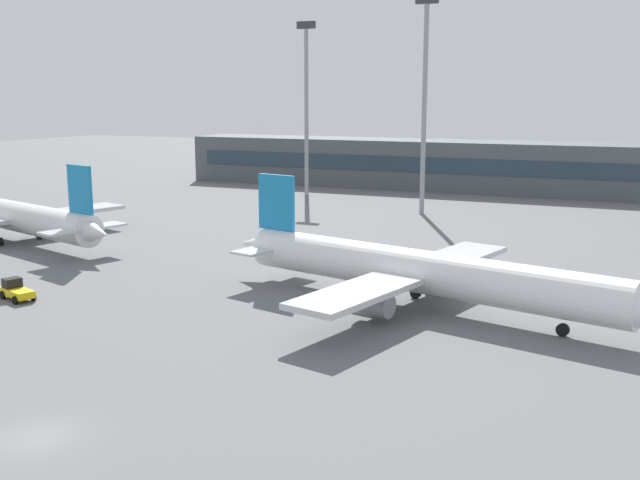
# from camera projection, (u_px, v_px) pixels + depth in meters

# --- Properties ---
(ground_plane) EXTENTS (400.00, 400.00, 0.00)m
(ground_plane) POSITION_uv_depth(u_px,v_px,m) (336.00, 271.00, 73.72)
(ground_plane) COLOR slate
(terminal_building) EXTENTS (114.36, 12.13, 9.00)m
(terminal_building) POSITION_uv_depth(u_px,v_px,m) (481.00, 166.00, 135.01)
(terminal_building) COLOR #4C5156
(terminal_building) RESTS_ON ground_plane
(airplane_near) EXTENTS (39.86, 28.25, 9.99)m
(airplane_near) POSITION_uv_depth(u_px,v_px,m) (424.00, 273.00, 60.01)
(airplane_near) COLOR white
(airplane_near) RESTS_ON ground_plane
(airplane_mid) EXTENTS (39.42, 28.07, 9.98)m
(airplane_mid) POSITION_uv_depth(u_px,v_px,m) (10.00, 215.00, 88.89)
(airplane_mid) COLOR silver
(airplane_mid) RESTS_ON ground_plane
(baggage_tug_yellow) EXTENTS (3.89, 2.74, 1.75)m
(baggage_tug_yellow) POSITION_uv_depth(u_px,v_px,m) (16.00, 290.00, 63.31)
(baggage_tug_yellow) COLOR yellow
(baggage_tug_yellow) RESTS_ON ground_plane
(floodlight_tower_west) EXTENTS (3.20, 0.80, 30.98)m
(floodlight_tower_west) POSITION_uv_depth(u_px,v_px,m) (425.00, 92.00, 106.27)
(floodlight_tower_west) COLOR gray
(floodlight_tower_west) RESTS_ON ground_plane
(floodlight_tower_east) EXTENTS (3.20, 0.80, 29.43)m
(floodlight_tower_east) POSITION_uv_depth(u_px,v_px,m) (306.00, 98.00, 127.29)
(floodlight_tower_east) COLOR gray
(floodlight_tower_east) RESTS_ON ground_plane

